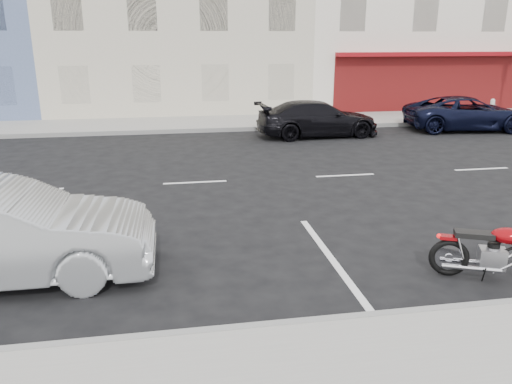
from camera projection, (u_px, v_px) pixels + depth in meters
ground at (272, 179)px, 13.02m from camera, size 120.00×120.00×0.00m
sidewalk_far at (110, 126)px, 20.39m from camera, size 80.00×3.40×0.15m
curb_far at (105, 133)px, 18.79m from camera, size 80.00×0.12×0.16m
fire_hydrant at (492, 106)px, 22.80m from camera, size 0.20×0.20×0.72m
suv_far at (467, 113)px, 19.72m from camera, size 4.99×2.75×1.32m
car_far at (318, 119)px, 18.48m from camera, size 4.62×2.06×1.31m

